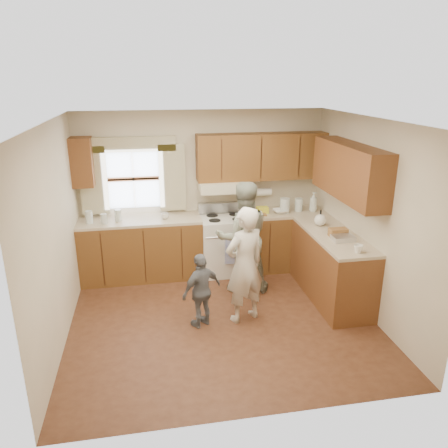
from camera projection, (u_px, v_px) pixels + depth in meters
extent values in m
plane|color=#442415|center=(222.00, 318.00, 5.63)|extent=(3.80, 3.80, 0.00)
plane|color=white|center=(222.00, 121.00, 4.82)|extent=(3.80, 3.80, 0.00)
plane|color=beige|center=(203.00, 191.00, 6.86)|extent=(3.80, 0.00, 3.80)
plane|color=beige|center=(258.00, 296.00, 3.60)|extent=(3.80, 0.00, 3.80)
plane|color=beige|center=(56.00, 237.00, 4.91)|extent=(0.00, 3.50, 3.50)
plane|color=beige|center=(369.00, 218.00, 5.55)|extent=(0.00, 3.50, 3.50)
cube|color=#49260F|center=(142.00, 250.00, 6.67)|extent=(1.82, 0.60, 0.90)
cube|color=#49260F|center=(285.00, 240.00, 7.05)|extent=(1.22, 0.60, 0.90)
cube|color=#472910|center=(331.00, 267.00, 6.06)|extent=(0.60, 1.65, 0.90)
cube|color=#C2B191|center=(140.00, 220.00, 6.52)|extent=(1.82, 0.60, 0.04)
cube|color=#C2B191|center=(286.00, 212.00, 6.90)|extent=(1.22, 0.60, 0.04)
cube|color=#C2B191|center=(334.00, 235.00, 5.90)|extent=(0.60, 1.65, 0.04)
cube|color=#49260F|center=(262.00, 156.00, 6.68)|extent=(2.00, 0.33, 0.70)
cube|color=#472910|center=(82.00, 162.00, 6.23)|extent=(0.30, 0.33, 0.70)
cube|color=#472910|center=(349.00, 171.00, 5.64)|extent=(0.33, 1.65, 0.70)
cube|color=beige|center=(224.00, 186.00, 6.65)|extent=(0.76, 0.45, 0.15)
cube|color=silver|center=(133.00, 179.00, 6.58)|extent=(0.90, 0.03, 0.90)
cube|color=#F0C046|center=(93.00, 181.00, 6.44)|extent=(0.40, 0.05, 1.02)
cube|color=#F0C046|center=(172.00, 178.00, 6.63)|extent=(0.40, 0.05, 1.02)
cube|color=#F0C046|center=(131.00, 144.00, 6.37)|extent=(1.30, 0.05, 0.22)
cylinder|color=white|center=(263.00, 192.00, 6.93)|extent=(0.27, 0.12, 0.12)
imported|color=silver|center=(165.00, 216.00, 6.51)|extent=(0.13, 0.13, 0.09)
imported|color=silver|center=(313.00, 202.00, 6.85)|extent=(0.17, 0.17, 0.31)
imported|color=silver|center=(281.00, 211.00, 6.79)|extent=(0.24, 0.24, 0.06)
imported|color=silver|center=(358.00, 249.00, 5.26)|extent=(0.14, 0.14, 0.10)
cylinder|color=silver|center=(89.00, 217.00, 6.31)|extent=(0.10, 0.10, 0.18)
cylinder|color=silver|center=(104.00, 219.00, 6.29)|extent=(0.09, 0.09, 0.15)
cube|color=olive|center=(257.00, 214.00, 6.71)|extent=(0.26, 0.20, 0.02)
cube|color=yellow|center=(262.00, 210.00, 6.80)|extent=(0.18, 0.12, 0.10)
cylinder|color=silver|center=(285.00, 206.00, 6.79)|extent=(0.15, 0.15, 0.23)
cylinder|color=silver|center=(299.00, 205.00, 6.89)|extent=(0.13, 0.13, 0.20)
sphere|color=silver|center=(320.00, 220.00, 6.20)|extent=(0.17, 0.17, 0.17)
cube|color=olive|center=(338.00, 232.00, 5.81)|extent=(0.24, 0.13, 0.11)
cube|color=silver|center=(343.00, 238.00, 5.66)|extent=(0.28, 0.20, 0.07)
cylinder|color=silver|center=(118.00, 215.00, 6.40)|extent=(0.10, 0.10, 0.17)
cube|color=silver|center=(225.00, 245.00, 6.87)|extent=(0.76, 0.64, 0.90)
cube|color=#B7B7BC|center=(222.00, 207.00, 6.94)|extent=(0.76, 0.10, 0.16)
cylinder|color=#B7B7BC|center=(229.00, 237.00, 6.49)|extent=(0.68, 0.03, 0.03)
cube|color=#5464C4|center=(232.00, 251.00, 6.55)|extent=(0.22, 0.02, 0.42)
cylinder|color=black|center=(212.00, 215.00, 6.80)|extent=(0.18, 0.18, 0.01)
cylinder|color=black|center=(235.00, 214.00, 6.86)|extent=(0.18, 0.18, 0.01)
cylinder|color=black|center=(215.00, 220.00, 6.57)|extent=(0.18, 0.18, 0.01)
cylinder|color=black|center=(238.00, 219.00, 6.63)|extent=(0.18, 0.18, 0.01)
imported|color=beige|center=(245.00, 265.00, 5.39)|extent=(0.64, 0.54, 1.50)
imported|color=#273F2C|center=(243.00, 238.00, 6.15)|extent=(0.80, 0.63, 1.62)
imported|color=slate|center=(202.00, 290.00, 5.34)|extent=(0.60, 0.49, 0.96)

